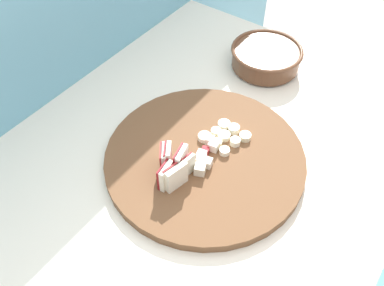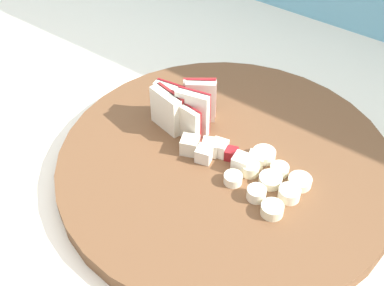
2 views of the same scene
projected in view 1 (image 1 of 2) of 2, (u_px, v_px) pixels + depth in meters
name	position (u px, v px, depth m)	size (l,w,h in m)	color
tiled_countertop	(185.00, 281.00, 1.17)	(1.24, 0.84, 0.91)	silver
tile_backsplash	(54.00, 145.00, 1.12)	(2.40, 0.04, 1.50)	#6BADC6
cutting_board	(205.00, 158.00, 0.87)	(0.43, 0.43, 0.02)	brown
apple_wedge_fan	(173.00, 167.00, 0.81)	(0.09, 0.08, 0.06)	#A32323
apple_dice_pile	(206.00, 155.00, 0.85)	(0.11, 0.05, 0.02)	beige
banana_slice_rows	(225.00, 136.00, 0.89)	(0.09, 0.10, 0.01)	white
ceramic_bowl	(266.00, 57.00, 1.07)	(0.19, 0.19, 0.06)	brown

